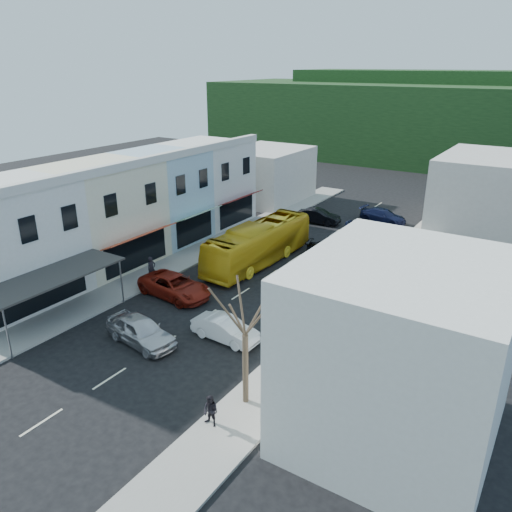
{
  "coord_description": "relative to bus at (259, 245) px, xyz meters",
  "views": [
    {
      "loc": [
        18.05,
        -22.17,
        15.2
      ],
      "look_at": [
        0.0,
        6.0,
        2.2
      ],
      "focal_mm": 35.0,
      "sensor_mm": 36.0,
      "label": 1
    }
  ],
  "objects": [
    {
      "name": "direction_sign",
      "position": [
        8.18,
        -10.45,
        0.55
      ],
      "size": [
        0.61,
        1.93,
        4.2
      ],
      "primitive_type": null,
      "rotation": [
        0.0,
        0.0,
        0.11
      ],
      "color": "#085020",
      "rests_on": "ground"
    },
    {
      "name": "bus",
      "position": [
        0.0,
        0.0,
        0.0
      ],
      "size": [
        2.85,
        11.67,
        3.1
      ],
      "primitive_type": "imported",
      "rotation": [
        0.0,
        0.0,
        -0.03
      ],
      "color": "gold",
      "rests_on": "ground"
    },
    {
      "name": "right_building",
      "position": [
        15.57,
        -13.64,
        2.45
      ],
      "size": [
        8.0,
        9.0,
        8.0
      ],
      "primitive_type": "cube",
      "color": "silver",
      "rests_on": "ground"
    },
    {
      "name": "pedestrian_left",
      "position": [
        -4.53,
        -7.55,
        -0.55
      ],
      "size": [
        0.49,
        0.66,
        1.7
      ],
      "primitive_type": "imported",
      "rotation": [
        0.0,
        0.0,
        1.41
      ],
      "color": "black",
      "rests_on": "sidewalk_left"
    },
    {
      "name": "car_black_near",
      "position": [
        4.6,
        4.18,
        -0.85
      ],
      "size": [
        4.71,
        2.43,
        1.4
      ],
      "primitive_type": "imported",
      "rotation": [
        0.0,
        0.0,
        1.71
      ],
      "color": "black",
      "rests_on": "ground"
    },
    {
      "name": "car_silver",
      "position": [
        0.96,
        -14.2,
        -0.85
      ],
      "size": [
        4.61,
        2.39,
        1.4
      ],
      "primitive_type": "imported",
      "rotation": [
        0.0,
        0.0,
        1.43
      ],
      "color": "silver",
      "rests_on": "ground"
    },
    {
      "name": "distant_block_left",
      "position": [
        -9.93,
        17.36,
        1.45
      ],
      "size": [
        8.0,
        10.0,
        6.0
      ],
      "primitive_type": "cube",
      "color": "#B7B2A8",
      "rests_on": "ground"
    },
    {
      "name": "sidewalk_left",
      "position": [
        -5.43,
        0.36,
        -1.48
      ],
      "size": [
        3.0,
        52.0,
        0.15
      ],
      "primitive_type": "cube",
      "color": "gray",
      "rests_on": "ground"
    },
    {
      "name": "car_navy_mid",
      "position": [
        4.95,
        11.34,
        -0.85
      ],
      "size": [
        4.45,
        1.93,
        1.4
      ],
      "primitive_type": "imported",
      "rotation": [
        0.0,
        0.0,
        1.54
      ],
      "color": "black",
      "rests_on": "ground"
    },
    {
      "name": "car_white",
      "position": [
        4.84,
        -11.27,
        -0.85
      ],
      "size": [
        4.46,
        1.94,
        1.4
      ],
      "primitive_type": "imported",
      "rotation": [
        0.0,
        0.0,
        1.54
      ],
      "color": "white",
      "rests_on": "ground"
    },
    {
      "name": "hillside",
      "position": [
        0.62,
        55.45,
        5.18
      ],
      "size": [
        80.0,
        26.0,
        14.0
      ],
      "color": "black",
      "rests_on": "ground"
    },
    {
      "name": "ground",
      "position": [
        2.07,
        -9.64,
        -1.55
      ],
      "size": [
        120.0,
        120.0,
        0.0
      ],
      "primitive_type": "plane",
      "color": "black",
      "rests_on": "ground"
    },
    {
      "name": "car_navy_far",
      "position": [
        4.75,
        16.09,
        -0.85
      ],
      "size": [
        4.71,
        2.43,
        1.4
      ],
      "primitive_type": "imported",
      "rotation": [
        0.0,
        0.0,
        1.44
      ],
      "color": "black",
      "rests_on": "ground"
    },
    {
      "name": "street_tree",
      "position": [
        9.11,
        -15.53,
        2.19
      ],
      "size": [
        3.99,
        3.99,
        7.47
      ],
      "primitive_type": null,
      "rotation": [
        0.0,
        0.0,
        -0.39
      ],
      "color": "#362B20",
      "rests_on": "ground"
    },
    {
      "name": "traffic_signal",
      "position": [
        7.87,
        20.48,
        1.16
      ],
      "size": [
        0.81,
        1.22,
        5.42
      ],
      "primitive_type": null,
      "rotation": [
        0.0,
        0.0,
        3.02
      ],
      "color": "black",
      "rests_on": "ground"
    },
    {
      "name": "sidewalk_right",
      "position": [
        9.57,
        0.36,
        -1.48
      ],
      "size": [
        3.0,
        52.0,
        0.15
      ],
      "primitive_type": "cube",
      "color": "gray",
      "rests_on": "ground"
    },
    {
      "name": "car_red",
      "position": [
        -1.55,
        -8.4,
        -0.85
      ],
      "size": [
        4.76,
        2.33,
        1.4
      ],
      "primitive_type": "imported",
      "rotation": [
        0.0,
        0.0,
        1.48
      ],
      "color": "maroon",
      "rests_on": "ground"
    },
    {
      "name": "pedestrian_right",
      "position": [
        8.76,
        -17.76,
        -0.55
      ],
      "size": [
        0.71,
        0.46,
        1.7
      ],
      "primitive_type": "imported",
      "rotation": [
        0.0,
        0.0,
        -0.03
      ],
      "color": "black",
      "rests_on": "sidewalk_right"
    },
    {
      "name": "shopfront_row",
      "position": [
        -10.42,
        -4.64,
        2.45
      ],
      "size": [
        8.25,
        30.0,
        8.0
      ],
      "color": "silver",
      "rests_on": "ground"
    },
    {
      "name": "car_black_far",
      "position": [
        -0.65,
        12.25,
        -0.85
      ],
      "size": [
        4.56,
        2.22,
        1.4
      ],
      "primitive_type": "imported",
      "rotation": [
        0.0,
        0.0,
        1.67
      ],
      "color": "black",
      "rests_on": "ground"
    },
    {
      "name": "distant_block_right",
      "position": [
        13.07,
        20.36,
        1.95
      ],
      "size": [
        8.0,
        12.0,
        7.0
      ],
      "primitive_type": "cube",
      "color": "#B7B2A8",
      "rests_on": "ground"
    }
  ]
}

